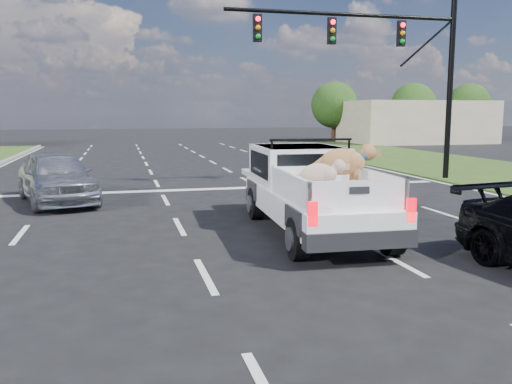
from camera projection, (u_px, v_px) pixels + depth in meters
ground at (306, 269)px, 9.36m from camera, size 160.00×160.00×0.00m
road_markings at (230, 205)px, 15.65m from camera, size 17.75×60.00×0.01m
traffic_signal at (395, 57)px, 20.47m from camera, size 9.11×0.31×7.00m
building_right at (416, 122)px, 47.01m from camera, size 12.00×7.00×3.60m
tree_far_d at (334, 105)px, 49.19m from camera, size 4.20×4.20×5.40m
tree_far_e at (413, 105)px, 51.11m from camera, size 4.20×4.20×5.40m
tree_far_f at (469, 105)px, 52.56m from camera, size 4.20×4.20×5.40m
pickup_truck at (311, 189)px, 12.09m from camera, size 2.33×5.70×2.10m
silver_sedan at (56, 177)px, 16.06m from camera, size 3.00×4.90×1.56m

